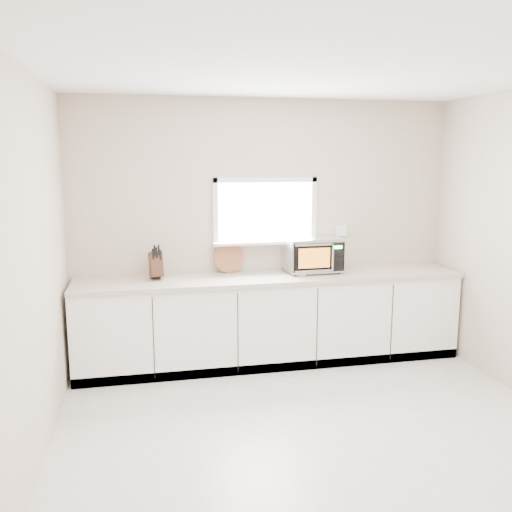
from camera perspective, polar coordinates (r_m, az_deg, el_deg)
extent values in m
plane|color=beige|center=(4.29, 7.17, -19.09)|extent=(4.00, 4.00, 0.00)
cube|color=#BCA796|center=(5.72, 0.93, 2.76)|extent=(4.00, 0.02, 2.70)
cube|color=white|center=(5.68, 0.97, 4.74)|extent=(1.00, 0.02, 0.60)
cube|color=white|center=(5.66, 1.10, 1.45)|extent=(1.12, 0.16, 0.03)
cube|color=white|center=(5.64, 1.01, 8.02)|extent=(1.10, 0.04, 0.05)
cube|color=white|center=(5.70, 0.99, 1.48)|extent=(1.10, 0.04, 0.05)
cube|color=white|center=(5.57, -4.29, 4.61)|extent=(0.05, 0.04, 0.70)
cube|color=white|center=(5.80, 6.08, 4.81)|extent=(0.05, 0.04, 0.70)
cube|color=white|center=(5.96, 8.95, 2.66)|extent=(0.12, 0.01, 0.12)
cube|color=white|center=(5.63, 1.58, -6.87)|extent=(3.92, 0.60, 0.88)
cube|color=beige|center=(5.50, 1.63, -2.31)|extent=(3.92, 0.64, 0.04)
cylinder|color=black|center=(5.51, 4.15, -2.01)|extent=(0.03, 0.03, 0.02)
cylinder|color=black|center=(5.82, 3.13, -1.32)|extent=(0.03, 0.03, 0.02)
cylinder|color=black|center=(5.67, 8.71, -1.75)|extent=(0.03, 0.03, 0.02)
cylinder|color=black|center=(5.98, 7.48, -1.09)|extent=(0.03, 0.03, 0.02)
cube|color=#B6B9BE|center=(5.70, 5.92, 0.21)|extent=(0.58, 0.45, 0.34)
cube|color=black|center=(5.50, 6.69, -0.18)|extent=(0.54, 0.03, 0.30)
cube|color=orange|center=(5.48, 6.16, -0.22)|extent=(0.33, 0.01, 0.20)
cylinder|color=silver|center=(5.53, 8.09, -0.16)|extent=(0.02, 0.02, 0.26)
cube|color=black|center=(5.57, 8.55, -0.10)|extent=(0.14, 0.01, 0.29)
cube|color=#19FF33|center=(5.54, 8.60, 0.92)|extent=(0.09, 0.01, 0.03)
cube|color=silver|center=(5.68, 5.95, 1.94)|extent=(0.58, 0.45, 0.01)
cube|color=#402316|center=(5.42, -10.49, -0.88)|extent=(0.15, 0.25, 0.29)
cube|color=black|center=(5.34, -10.79, 0.22)|extent=(0.02, 0.05, 0.10)
cube|color=black|center=(5.34, -10.43, 0.36)|extent=(0.02, 0.05, 0.10)
cube|color=black|center=(5.35, -10.06, 0.14)|extent=(0.02, 0.05, 0.10)
cube|color=black|center=(5.34, -10.62, 0.59)|extent=(0.02, 0.05, 0.10)
cube|color=black|center=(5.34, -10.20, 0.62)|extent=(0.02, 0.05, 0.10)
cylinder|color=#9A5B3B|center=(5.63, -2.87, -0.21)|extent=(0.31, 0.07, 0.31)
cylinder|color=#B6B9BE|center=(5.54, 4.76, -1.05)|extent=(0.17, 0.17, 0.19)
cylinder|color=black|center=(5.52, 4.78, 0.11)|extent=(0.16, 0.16, 0.04)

